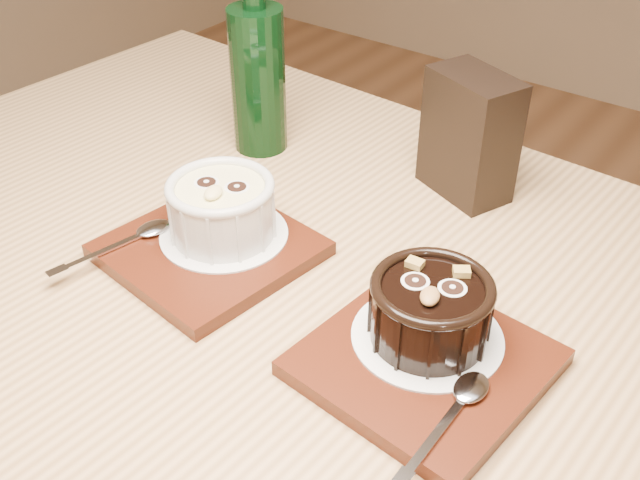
# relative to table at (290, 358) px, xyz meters

# --- Properties ---
(table) EXTENTS (1.24, 0.86, 0.75)m
(table) POSITION_rel_table_xyz_m (0.00, 0.00, 0.00)
(table) COLOR #9D7244
(table) RESTS_ON ground
(tray_left) EXTENTS (0.20, 0.20, 0.01)m
(tray_left) POSITION_rel_table_xyz_m (-0.10, -0.00, 0.10)
(tray_left) COLOR #491A0C
(tray_left) RESTS_ON table
(doily_left) EXTENTS (0.13, 0.13, 0.00)m
(doily_left) POSITION_rel_table_xyz_m (-0.09, 0.02, 0.11)
(doily_left) COLOR white
(doily_left) RESTS_ON tray_left
(ramekin_white) EXTENTS (0.11, 0.11, 0.06)m
(ramekin_white) POSITION_rel_table_xyz_m (-0.09, 0.02, 0.14)
(ramekin_white) COLOR silver
(ramekin_white) RESTS_ON doily_left
(spoon_left) EXTENTS (0.05, 0.14, 0.01)m
(spoon_left) POSITION_rel_table_xyz_m (-0.16, -0.06, 0.11)
(spoon_left) COLOR silver
(spoon_left) RESTS_ON tray_left
(tray_right) EXTENTS (0.20, 0.20, 0.01)m
(tray_right) POSITION_rel_table_xyz_m (0.16, -0.01, 0.10)
(tray_right) COLOR #491A0C
(tray_right) RESTS_ON table
(doily_right) EXTENTS (0.13, 0.13, 0.00)m
(doily_right) POSITION_rel_table_xyz_m (0.15, 0.01, 0.11)
(doily_right) COLOR white
(doily_right) RESTS_ON tray_right
(ramekin_dark) EXTENTS (0.10, 0.10, 0.06)m
(ramekin_dark) POSITION_rel_table_xyz_m (0.15, 0.01, 0.14)
(ramekin_dark) COLOR black
(ramekin_dark) RESTS_ON doily_right
(spoon_right) EXTENTS (0.03, 0.13, 0.01)m
(spoon_right) POSITION_rel_table_xyz_m (0.21, -0.06, 0.11)
(spoon_right) COLOR silver
(spoon_right) RESTS_ON tray_right
(condiment_stand) EXTENTS (0.12, 0.09, 0.14)m
(condiment_stand) POSITION_rel_table_xyz_m (0.05, 0.26, 0.16)
(condiment_stand) COLOR black
(condiment_stand) RESTS_ON table
(green_bottle) EXTENTS (0.07, 0.07, 0.25)m
(green_bottle) POSITION_rel_table_xyz_m (-0.20, 0.20, 0.19)
(green_bottle) COLOR black
(green_bottle) RESTS_ON table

